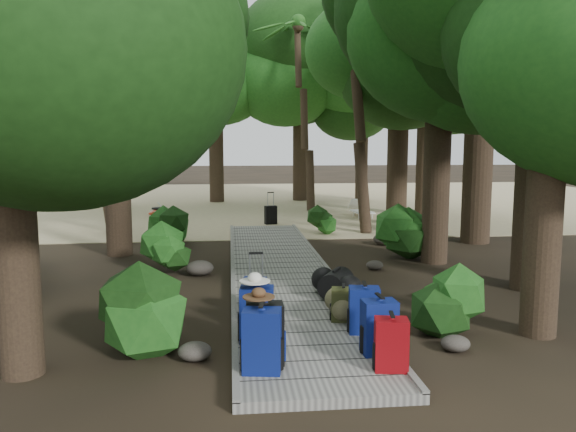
{
  "coord_description": "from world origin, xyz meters",
  "views": [
    {
      "loc": [
        -0.99,
        -10.24,
        2.64
      ],
      "look_at": [
        0.32,
        2.47,
        1.0
      ],
      "focal_mm": 35.0,
      "sensor_mm": 36.0,
      "label": 1
    }
  ],
  "objects": [
    {
      "name": "ground",
      "position": [
        0.0,
        0.0,
        0.0
      ],
      "size": [
        120.0,
        120.0,
        0.0
      ],
      "primitive_type": "plane",
      "color": "#2E2317",
      "rests_on": "ground"
    },
    {
      "name": "sand_beach",
      "position": [
        0.0,
        16.0,
        0.01
      ],
      "size": [
        40.0,
        22.0,
        0.02
      ],
      "primitive_type": "cube",
      "color": "tan",
      "rests_on": "ground"
    },
    {
      "name": "boardwalk",
      "position": [
        0.0,
        1.0,
        0.06
      ],
      "size": [
        2.0,
        12.0,
        0.12
      ],
      "primitive_type": "cube",
      "color": "gray",
      "rests_on": "ground"
    },
    {
      "name": "backpack_left_a",
      "position": [
        -0.67,
        -4.26,
        0.51
      ],
      "size": [
        0.46,
        0.35,
        0.79
      ],
      "primitive_type": null,
      "rotation": [
        0.0,
        0.0,
        -0.15
      ],
      "color": "navy",
      "rests_on": "boardwalk"
    },
    {
      "name": "backpack_left_b",
      "position": [
        -0.62,
        -4.01,
        0.51
      ],
      "size": [
        0.42,
        0.3,
        0.78
      ],
      "primitive_type": null,
      "rotation": [
        0.0,
        0.0,
        0.0
      ],
      "color": "black",
      "rests_on": "boardwalk"
    },
    {
      "name": "backpack_left_c",
      "position": [
        -0.67,
        -3.27,
        0.51
      ],
      "size": [
        0.46,
        0.35,
        0.79
      ],
      "primitive_type": null,
      "rotation": [
        0.0,
        0.0,
        -0.11
      ],
      "color": "navy",
      "rests_on": "boardwalk"
    },
    {
      "name": "backpack_left_d",
      "position": [
        -0.64,
        -1.81,
        0.38
      ],
      "size": [
        0.39,
        0.32,
        0.53
      ],
      "primitive_type": null,
      "rotation": [
        0.0,
        0.0,
        -0.24
      ],
      "color": "navy",
      "rests_on": "boardwalk"
    },
    {
      "name": "backpack_right_a",
      "position": [
        0.78,
        -4.36,
        0.45
      ],
      "size": [
        0.41,
        0.32,
        0.66
      ],
      "primitive_type": null,
      "rotation": [
        0.0,
        0.0,
        -0.17
      ],
      "color": "maroon",
      "rests_on": "boardwalk"
    },
    {
      "name": "backpack_right_b",
      "position": [
        0.77,
        -3.86,
        0.49
      ],
      "size": [
        0.42,
        0.31,
        0.73
      ],
      "primitive_type": null,
      "rotation": [
        0.0,
        0.0,
        0.05
      ],
      "color": "navy",
      "rests_on": "boardwalk"
    },
    {
      "name": "backpack_right_c",
      "position": [
        0.77,
        -3.09,
        0.46
      ],
      "size": [
        0.44,
        0.34,
        0.69
      ],
      "primitive_type": null,
      "rotation": [
        0.0,
        0.0,
        -0.15
      ],
      "color": "navy",
      "rests_on": "boardwalk"
    },
    {
      "name": "backpack_right_d",
      "position": [
        0.6,
        -2.55,
        0.38
      ],
      "size": [
        0.39,
        0.31,
        0.52
      ],
      "primitive_type": null,
      "rotation": [
        0.0,
        0.0,
        -0.21
      ],
      "color": "#323917",
      "rests_on": "boardwalk"
    },
    {
      "name": "duffel_right_khaki",
      "position": [
        0.66,
        -2.32,
        0.3
      ],
      "size": [
        0.51,
        0.63,
        0.37
      ],
      "primitive_type": null,
      "rotation": [
        0.0,
        0.0,
        0.28
      ],
      "color": "olive",
      "rests_on": "boardwalk"
    },
    {
      "name": "duffel_right_black",
      "position": [
        0.74,
        -1.28,
        0.34
      ],
      "size": [
        0.71,
        0.83,
        0.44
      ],
      "primitive_type": null,
      "rotation": [
        0.0,
        0.0,
        -0.47
      ],
      "color": "black",
      "rests_on": "boardwalk"
    },
    {
      "name": "suitcase_on_boardwalk",
      "position": [
        -0.64,
        -2.46,
        0.4
      ],
      "size": [
        0.37,
        0.22,
        0.55
      ],
      "primitive_type": null,
      "rotation": [
        0.0,
        0.0,
        0.08
      ],
      "color": "black",
      "rests_on": "boardwalk"
    },
    {
      "name": "lone_suitcase_on_sand",
      "position": [
        0.33,
        8.07,
        0.32
      ],
      "size": [
        0.43,
        0.31,
        0.61
      ],
      "primitive_type": null,
      "rotation": [
        0.0,
        0.0,
        0.25
      ],
      "color": "black",
      "rests_on": "sand_beach"
    },
    {
      "name": "hat_brown",
      "position": [
        -0.68,
        -4.0,
        0.96
      ],
      "size": [
        0.37,
        0.37,
        0.11
      ],
      "primitive_type": null,
      "color": "#51351E",
      "rests_on": "backpack_left_b"
    },
    {
      "name": "hat_white",
      "position": [
        -0.7,
        -3.29,
        0.98
      ],
      "size": [
        0.4,
        0.4,
        0.13
      ],
      "primitive_type": null,
      "color": "silver",
      "rests_on": "backpack_left_c"
    },
    {
      "name": "kayak",
      "position": [
        -3.68,
        10.96,
        0.2
      ],
      "size": [
        1.55,
        3.59,
        0.35
      ],
      "primitive_type": "ellipsoid",
      "rotation": [
        0.0,
        0.0,
        -0.23
      ],
      "color": "#9E260D",
      "rests_on": "sand_beach"
    },
    {
      "name": "sun_lounger",
      "position": [
        3.79,
        9.63,
        0.32
      ],
      "size": [
        0.74,
        1.91,
        0.6
      ],
      "primitive_type": null,
      "rotation": [
        0.0,
        0.0,
        0.07
      ],
      "color": "silver",
      "rests_on": "sand_beach"
    },
    {
      "name": "tree_right_a",
      "position": [
        3.24,
        -3.09,
        3.5
      ],
      "size": [
        4.2,
        4.2,
        7.0
      ],
      "primitive_type": null,
      "color": "black",
      "rests_on": "ground"
    },
    {
      "name": "tree_right_b",
      "position": [
        4.45,
        -0.69,
        4.8
      ],
      "size": [
        5.38,
        5.38,
        9.6
      ],
      "primitive_type": null,
      "color": "black",
      "rests_on": "ground"
    },
    {
      "name": "tree_right_c",
      "position": [
        3.55,
        1.73,
        4.16
      ],
      "size": [
        4.81,
        4.81,
        8.32
      ],
      "primitive_type": null,
      "color": "black",
      "rests_on": "ground"
    },
    {
      "name": "tree_right_d",
      "position": [
        5.58,
        4.13,
        5.47
      ],
      "size": [
        5.97,
        5.97,
        10.95
      ],
      "primitive_type": null,
      "color": "black",
      "rests_on": "ground"
    },
    {
      "name": "tree_right_e",
      "position": [
        4.43,
        7.58,
        4.76
      ],
      "size": [
        5.29,
        5.29,
        9.52
      ],
      "primitive_type": null,
      "color": "black",
      "rests_on": "ground"
    },
    {
      "name": "tree_right_f",
      "position": [
        6.14,
        9.7,
        5.06
      ],
      "size": [
        5.67,
        5.67,
        10.13
      ],
      "primitive_type": null,
      "color": "black",
      "rests_on": "ground"
    },
    {
      "name": "tree_left_a",
      "position": [
        -3.4,
        -3.76,
        3.43
      ],
      "size": [
        4.12,
        4.12,
        6.86
      ],
      "primitive_type": null,
      "color": "black",
      "rests_on": "ground"
    },
    {
      "name": "tree_left_c",
      "position": [
        -3.65,
        3.35,
        4.33
      ],
      "size": [
        4.98,
        4.98,
        8.66
      ],
      "primitive_type": null,
      "color": "black",
      "rests_on": "ground"
    },
    {
      "name": "tree_back_a",
      "position": [
        -1.6,
        15.61,
        4.67
      ],
      "size": [
        5.4,
        5.4,
        9.35
      ],
      "primitive_type": null,
      "color": "black",
      "rests_on": "ground"
    },
    {
      "name": "tree_back_b",
      "position": [
        2.29,
        15.95,
        4.88
      ],
      "size": [
        5.47,
        5.47,
        9.76
      ],
      "primitive_type": null,
      "color": "black",
      "rests_on": "ground"
    },
    {
      "name": "tree_back_c",
      "position": [
        5.24,
        15.97,
        4.14
      ],
      "size": [
        4.6,
        4.6,
        8.29
      ],
      "primitive_type": null,
      "color": "black",
      "rests_on": "ground"
    },
    {
      "name": "tree_back_d",
      "position": [
        -5.99,
        14.5,
        4.51
      ],
      "size": [
        5.41,
        5.41,
        9.02
      ],
      "primitive_type": null,
      "color": "black",
      "rests_on": "ground"
    },
    {
      "name": "palm_right_a",
      "position": [
        3.17,
        6.24,
        4.04
      ],
      "size": [
        4.74,
        4.74,
        8.09
      ],
      "primitive_type": null,
      "color": "#103911",
      "rests_on": "ground"
    },
    {
      "name": "palm_right_b",
      "position": [
        5.49,
        10.72,
        4.8
      ],
      "size": [
        4.97,
        4.97,
        9.59
      ],
      "primitive_type": null,
      "color": "#103911",
      "rests_on": "ground"
    },
    {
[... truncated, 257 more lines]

